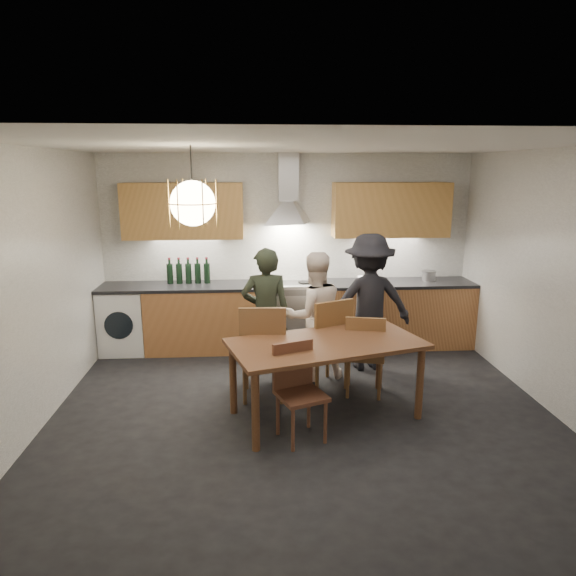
{
  "coord_description": "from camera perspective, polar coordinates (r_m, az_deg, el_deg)",
  "views": [
    {
      "loc": [
        -0.47,
        -4.73,
        2.4
      ],
      "look_at": [
        -0.12,
        0.4,
        1.2
      ],
      "focal_mm": 32.0,
      "sensor_mm": 36.0,
      "label": 1
    }
  ],
  "objects": [
    {
      "name": "ground",
      "position": [
        5.32,
        1.64,
        -13.66
      ],
      "size": [
        5.0,
        5.0,
        0.0
      ],
      "primitive_type": "plane",
      "color": "black",
      "rests_on": "ground"
    },
    {
      "name": "room_shell",
      "position": [
        4.8,
        1.77,
        4.83
      ],
      "size": [
        5.02,
        4.52,
        2.61
      ],
      "color": "white",
      "rests_on": "ground"
    },
    {
      "name": "counter_run",
      "position": [
        6.98,
        0.32,
        -3.09
      ],
      "size": [
        5.0,
        0.62,
        0.9
      ],
      "color": "#C17F4A",
      "rests_on": "ground"
    },
    {
      "name": "range_stove",
      "position": [
        6.97,
        0.13,
        -3.17
      ],
      "size": [
        0.9,
        0.6,
        0.92
      ],
      "color": "silver",
      "rests_on": "ground"
    },
    {
      "name": "wall_fixtures",
      "position": [
        6.83,
        0.06,
        8.72
      ],
      "size": [
        4.3,
        0.54,
        1.1
      ],
      "color": "tan",
      "rests_on": "ground"
    },
    {
      "name": "pendant_lamp",
      "position": [
        4.67,
        -10.54,
        9.24
      ],
      "size": [
        0.43,
        0.43,
        0.7
      ],
      "color": "black",
      "rests_on": "ground"
    },
    {
      "name": "dining_table",
      "position": [
        5.01,
        4.24,
        -6.93
      ],
      "size": [
        2.02,
        1.41,
        0.77
      ],
      "rotation": [
        0.0,
        0.0,
        0.29
      ],
      "color": "brown",
      "rests_on": "ground"
    },
    {
      "name": "chair_back_left",
      "position": [
        5.36,
        -2.8,
        -6.51
      ],
      "size": [
        0.49,
        0.49,
        1.05
      ],
      "rotation": [
        0.0,
        0.0,
        3.1
      ],
      "color": "brown",
      "rests_on": "ground"
    },
    {
      "name": "chair_back_mid",
      "position": [
        5.64,
        4.44,
        -5.57
      ],
      "size": [
        0.62,
        0.62,
        1.04
      ],
      "rotation": [
        0.0,
        0.0,
        3.57
      ],
      "color": "brown",
      "rests_on": "ground"
    },
    {
      "name": "chair_back_right",
      "position": [
        5.54,
        8.5,
        -6.85
      ],
      "size": [
        0.49,
        0.49,
        0.91
      ],
      "rotation": [
        0.0,
        0.0,
        2.92
      ],
      "color": "brown",
      "rests_on": "ground"
    },
    {
      "name": "chair_front",
      "position": [
        4.71,
        1.05,
        -10.62
      ],
      "size": [
        0.51,
        0.51,
        0.88
      ],
      "rotation": [
        0.0,
        0.0,
        0.37
      ],
      "color": "brown",
      "rests_on": "ground"
    },
    {
      "name": "person_left",
      "position": [
        5.91,
        -2.49,
        -2.87
      ],
      "size": [
        0.58,
        0.39,
        1.54
      ],
      "primitive_type": "imported",
      "rotation": [
        0.0,
        0.0,
        3.18
      ],
      "color": "black",
      "rests_on": "ground"
    },
    {
      "name": "person_mid",
      "position": [
        5.92,
        2.9,
        -3.11
      ],
      "size": [
        0.83,
        0.71,
        1.49
      ],
      "primitive_type": "imported",
      "rotation": [
        0.0,
        0.0,
        3.36
      ],
      "color": "white",
      "rests_on": "ground"
    },
    {
      "name": "person_right",
      "position": [
        6.25,
        8.93,
        -1.58
      ],
      "size": [
        1.11,
        0.68,
        1.66
      ],
      "primitive_type": "imported",
      "rotation": [
        0.0,
        0.0,
        3.21
      ],
      "color": "black",
      "rests_on": "ground"
    },
    {
      "name": "mixing_bowl",
      "position": [
        6.94,
        9.08,
        0.84
      ],
      "size": [
        0.37,
        0.37,
        0.08
      ],
      "primitive_type": "imported",
      "rotation": [
        0.0,
        0.0,
        0.12
      ],
      "color": "silver",
      "rests_on": "counter_run"
    },
    {
      "name": "stock_pot",
      "position": [
        7.27,
        15.37,
        1.29
      ],
      "size": [
        0.22,
        0.22,
        0.13
      ],
      "primitive_type": "cylinder",
      "rotation": [
        0.0,
        0.0,
        -0.19
      ],
      "color": "#AFAFB2",
      "rests_on": "counter_run"
    },
    {
      "name": "wine_bottles",
      "position": [
        6.96,
        -11.01,
        1.91
      ],
      "size": [
        0.57,
        0.08,
        0.34
      ],
      "color": "black",
      "rests_on": "counter_run"
    }
  ]
}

